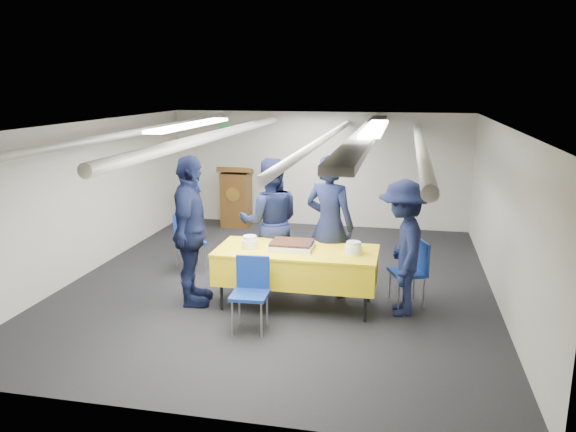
{
  "coord_description": "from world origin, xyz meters",
  "views": [
    {
      "loc": [
        1.7,
        -7.63,
        2.85
      ],
      "look_at": [
        0.15,
        -0.2,
        1.05
      ],
      "focal_mm": 35.0,
      "sensor_mm": 36.0,
      "label": 1
    }
  ],
  "objects_px": {
    "sailor_c": "(191,231)",
    "sailor_b": "(270,222)",
    "chair_near": "(251,286)",
    "serving_table": "(297,265)",
    "sheet_cake": "(292,245)",
    "sailor_a": "(330,226)",
    "podium": "(236,197)",
    "chair_left": "(188,236)",
    "chair_right": "(414,266)",
    "sailor_d": "(403,248)"
  },
  "relations": [
    {
      "from": "sailor_a",
      "to": "sailor_d",
      "type": "relative_size",
      "value": 1.13
    },
    {
      "from": "serving_table",
      "to": "sailor_a",
      "type": "bearing_deg",
      "value": 56.66
    },
    {
      "from": "sheet_cake",
      "to": "sailor_d",
      "type": "distance_m",
      "value": 1.4
    },
    {
      "from": "sailor_c",
      "to": "sailor_d",
      "type": "bearing_deg",
      "value": -95.25
    },
    {
      "from": "chair_left",
      "to": "sailor_a",
      "type": "height_order",
      "value": "sailor_a"
    },
    {
      "from": "chair_left",
      "to": "sailor_c",
      "type": "distance_m",
      "value": 1.55
    },
    {
      "from": "chair_left",
      "to": "serving_table",
      "type": "bearing_deg",
      "value": -30.82
    },
    {
      "from": "chair_near",
      "to": "sailor_a",
      "type": "relative_size",
      "value": 0.45
    },
    {
      "from": "chair_left",
      "to": "sailor_a",
      "type": "distance_m",
      "value": 2.42
    },
    {
      "from": "chair_right",
      "to": "chair_left",
      "type": "relative_size",
      "value": 1.0
    },
    {
      "from": "serving_table",
      "to": "sailor_c",
      "type": "xyz_separation_m",
      "value": [
        -1.36,
        -0.19,
        0.43
      ]
    },
    {
      "from": "chair_near",
      "to": "chair_left",
      "type": "bearing_deg",
      "value": 128.62
    },
    {
      "from": "podium",
      "to": "sailor_c",
      "type": "relative_size",
      "value": 0.63
    },
    {
      "from": "sheet_cake",
      "to": "sailor_c",
      "type": "height_order",
      "value": "sailor_c"
    },
    {
      "from": "chair_left",
      "to": "sailor_c",
      "type": "bearing_deg",
      "value": -66.54
    },
    {
      "from": "sailor_a",
      "to": "sailor_d",
      "type": "xyz_separation_m",
      "value": [
        0.98,
        -0.48,
        -0.11
      ]
    },
    {
      "from": "sailor_b",
      "to": "sailor_d",
      "type": "bearing_deg",
      "value": 144.77
    },
    {
      "from": "chair_left",
      "to": "sailor_b",
      "type": "xyz_separation_m",
      "value": [
        1.42,
        -0.42,
        0.39
      ]
    },
    {
      "from": "serving_table",
      "to": "sheet_cake",
      "type": "height_order",
      "value": "sheet_cake"
    },
    {
      "from": "serving_table",
      "to": "sailor_a",
      "type": "relative_size",
      "value": 1.07
    },
    {
      "from": "sailor_c",
      "to": "sailor_b",
      "type": "bearing_deg",
      "value": -52.09
    },
    {
      "from": "podium",
      "to": "sailor_a",
      "type": "bearing_deg",
      "value": -55.01
    },
    {
      "from": "sheet_cake",
      "to": "chair_right",
      "type": "relative_size",
      "value": 0.65
    },
    {
      "from": "chair_near",
      "to": "sailor_b",
      "type": "relative_size",
      "value": 0.47
    },
    {
      "from": "serving_table",
      "to": "sailor_a",
      "type": "height_order",
      "value": "sailor_a"
    },
    {
      "from": "serving_table",
      "to": "sailor_b",
      "type": "height_order",
      "value": "sailor_b"
    },
    {
      "from": "sailor_a",
      "to": "podium",
      "type": "bearing_deg",
      "value": -35.4
    },
    {
      "from": "chair_right",
      "to": "sailor_c",
      "type": "relative_size",
      "value": 0.44
    },
    {
      "from": "sailor_d",
      "to": "chair_right",
      "type": "bearing_deg",
      "value": 148.31
    },
    {
      "from": "chair_right",
      "to": "sailor_d",
      "type": "height_order",
      "value": "sailor_d"
    },
    {
      "from": "podium",
      "to": "sailor_c",
      "type": "height_order",
      "value": "sailor_c"
    },
    {
      "from": "podium",
      "to": "chair_near",
      "type": "relative_size",
      "value": 1.44
    },
    {
      "from": "podium",
      "to": "sailor_d",
      "type": "height_order",
      "value": "sailor_d"
    },
    {
      "from": "chair_right",
      "to": "sailor_c",
      "type": "height_order",
      "value": "sailor_c"
    },
    {
      "from": "sheet_cake",
      "to": "serving_table",
      "type": "bearing_deg",
      "value": -23.12
    },
    {
      "from": "podium",
      "to": "sailor_d",
      "type": "relative_size",
      "value": 0.73
    },
    {
      "from": "sheet_cake",
      "to": "sailor_a",
      "type": "xyz_separation_m",
      "value": [
        0.42,
        0.5,
        0.15
      ]
    },
    {
      "from": "chair_near",
      "to": "sailor_b",
      "type": "distance_m",
      "value": 1.58
    },
    {
      "from": "podium",
      "to": "chair_left",
      "type": "xyz_separation_m",
      "value": [
        0.05,
        -2.73,
        -0.08
      ]
    },
    {
      "from": "chair_left",
      "to": "sailor_a",
      "type": "relative_size",
      "value": 0.45
    },
    {
      "from": "sailor_d",
      "to": "podium",
      "type": "bearing_deg",
      "value": -143.23
    },
    {
      "from": "sheet_cake",
      "to": "sailor_c",
      "type": "xyz_separation_m",
      "value": [
        -1.29,
        -0.22,
        0.17
      ]
    },
    {
      "from": "sailor_a",
      "to": "sailor_b",
      "type": "xyz_separation_m",
      "value": [
        -0.88,
        0.21,
        -0.05
      ]
    },
    {
      "from": "chair_left",
      "to": "sailor_d",
      "type": "relative_size",
      "value": 0.51
    },
    {
      "from": "chair_right",
      "to": "sailor_d",
      "type": "bearing_deg",
      "value": -117.47
    },
    {
      "from": "podium",
      "to": "sailor_c",
      "type": "distance_m",
      "value": 4.15
    },
    {
      "from": "chair_near",
      "to": "sailor_d",
      "type": "bearing_deg",
      "value": 25.87
    },
    {
      "from": "serving_table",
      "to": "sheet_cake",
      "type": "distance_m",
      "value": 0.27
    },
    {
      "from": "sailor_a",
      "to": "sheet_cake",
      "type": "bearing_deg",
      "value": 69.69
    },
    {
      "from": "sailor_c",
      "to": "chair_right",
      "type": "bearing_deg",
      "value": -89.66
    }
  ]
}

